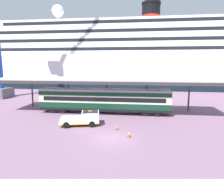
% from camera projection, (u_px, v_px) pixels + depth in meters
% --- Properties ---
extents(ground_plane, '(400.00, 400.00, 0.00)m').
position_uv_depth(ground_plane, '(111.00, 139.00, 19.98)').
color(ground_plane, '#705269').
extents(cruise_ship, '(132.37, 31.00, 31.10)m').
position_uv_depth(cruise_ship, '(153.00, 58.00, 68.19)').
color(cruise_ship, black).
rests_on(cruise_ship, ground).
extents(platform_canopy, '(36.69, 6.17, 5.87)m').
position_uv_depth(platform_canopy, '(104.00, 80.00, 30.04)').
color(platform_canopy, '#B6B6B6').
rests_on(platform_canopy, ground).
extents(train_carriage, '(21.68, 2.81, 4.11)m').
position_uv_depth(train_carriage, '(104.00, 100.00, 30.09)').
color(train_carriage, black).
rests_on(train_carriage, ground).
extents(service_truck, '(5.52, 3.11, 2.02)m').
position_uv_depth(service_truck, '(83.00, 118.00, 24.27)').
color(service_truck, white).
rests_on(service_truck, ground).
extents(traffic_cone_near, '(0.36, 0.36, 0.76)m').
position_uv_depth(traffic_cone_near, '(129.00, 134.00, 20.38)').
color(traffic_cone_near, black).
rests_on(traffic_cone_near, ground).
extents(traffic_cone_mid, '(0.36, 0.36, 0.73)m').
position_uv_depth(traffic_cone_mid, '(117.00, 127.00, 22.67)').
color(traffic_cone_mid, black).
rests_on(traffic_cone_mid, ground).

